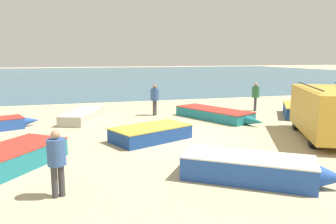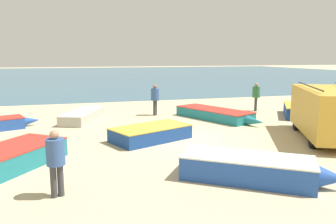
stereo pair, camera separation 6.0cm
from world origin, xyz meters
TOP-DOWN VIEW (x-y plane):
  - ground_plane at (0.00, 0.00)m, footprint 200.00×200.00m
  - sea_water at (0.00, 52.00)m, footprint 120.00×80.00m
  - parked_van at (5.85, -1.66)m, footprint 4.07×5.49m
  - fishing_rowboat_0 at (-3.76, 5.36)m, footprint 2.54×4.50m
  - fishing_rowboat_1 at (3.22, 3.64)m, footprint 3.32×5.32m
  - fishing_rowboat_2 at (-6.19, -1.99)m, footprint 3.64×4.36m
  - fishing_rowboat_4 at (-1.14, 0.18)m, footprint 3.95×2.77m
  - fishing_rowboat_5 at (8.27, 3.24)m, footprint 3.13×3.99m
  - fishing_rowboat_6 at (0.50, -4.97)m, footprint 4.11×3.29m
  - fisherman_0 at (0.30, 5.72)m, footprint 0.47×0.47m
  - fisherman_2 at (6.75, 5.46)m, footprint 0.47×0.47m
  - fisherman_3 at (-4.66, -4.62)m, footprint 0.44×0.44m

SIDE VIEW (x-z plane):
  - ground_plane at x=0.00m, z-range 0.00..0.00m
  - sea_water at x=0.00m, z-range 0.00..0.01m
  - fishing_rowboat_0 at x=-3.76m, z-range 0.00..0.53m
  - fishing_rowboat_1 at x=3.22m, z-range 0.00..0.55m
  - fishing_rowboat_4 at x=-1.14m, z-range 0.00..0.58m
  - fishing_rowboat_2 at x=-6.19m, z-range 0.00..0.64m
  - fishing_rowboat_5 at x=8.27m, z-range 0.00..0.67m
  - fishing_rowboat_6 at x=0.50m, z-range 0.00..0.68m
  - fisherman_3 at x=-4.66m, z-range 0.16..1.84m
  - fisherman_2 at x=6.75m, z-range 0.17..1.96m
  - fisherman_0 at x=0.30m, z-range 0.18..1.98m
  - parked_van at x=5.85m, z-range 0.05..2.27m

